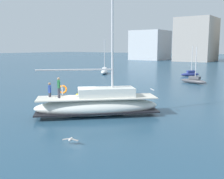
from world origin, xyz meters
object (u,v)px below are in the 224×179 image
at_px(moored_catamaran, 190,74).
at_px(moored_cutter_left, 193,80).
at_px(main_sailboat, 98,104).
at_px(mooring_buoy, 78,96).
at_px(moored_sloop_far, 104,71).
at_px(seagull, 70,139).

bearing_deg(moored_catamaran, moored_cutter_left, -68.19).
height_order(main_sailboat, moored_catamaran, main_sailboat).
xyz_separation_m(moored_cutter_left, mooring_buoy, (-6.19, -18.14, -0.28)).
bearing_deg(mooring_buoy, moored_cutter_left, 71.16).
bearing_deg(main_sailboat, moored_sloop_far, 126.15).
xyz_separation_m(moored_sloop_far, moored_cutter_left, (19.31, -3.91, -0.08)).
bearing_deg(main_sailboat, moored_cutter_left, 90.31).
distance_m(main_sailboat, mooring_buoy, 7.82).
bearing_deg(moored_sloop_far, moored_catamaran, 20.32).
bearing_deg(seagull, moored_sloop_far, 124.29).
distance_m(main_sailboat, seagull, 6.47).
xyz_separation_m(main_sailboat, seagull, (2.70, -5.85, -0.62)).
distance_m(moored_sloop_far, moored_cutter_left, 19.70).
bearing_deg(mooring_buoy, moored_sloop_far, 120.75).
relative_size(moored_sloop_far, mooring_buoy, 7.61).
distance_m(moored_cutter_left, mooring_buoy, 19.17).
bearing_deg(mooring_buoy, seagull, -49.08).
relative_size(main_sailboat, moored_sloop_far, 2.08).
xyz_separation_m(main_sailboat, moored_catamaran, (-3.98, 32.32, -0.47)).
bearing_deg(seagull, moored_cutter_left, 95.64).
relative_size(moored_catamaran, mooring_buoy, 6.23).
bearing_deg(moored_cutter_left, main_sailboat, -89.69).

